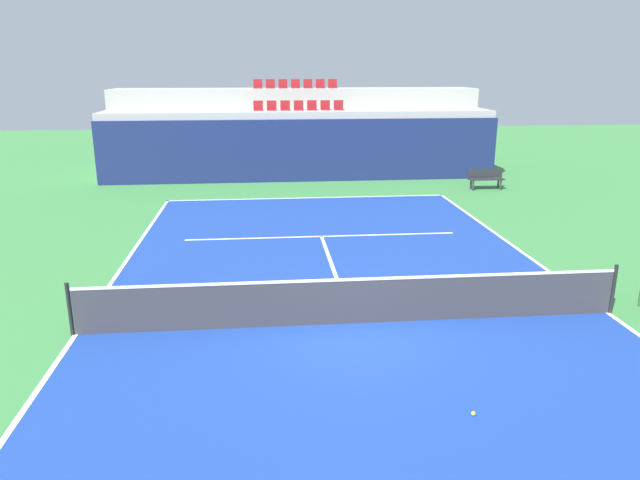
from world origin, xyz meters
The scene contains 15 objects.
ground_plane centered at (0.00, 0.00, 0.00)m, with size 80.00×80.00×0.00m, color #387A3D.
court_surface centered at (0.00, 0.00, 0.01)m, with size 11.00×24.00×0.01m, color navy.
baseline_far centered at (0.00, 11.95, 0.01)m, with size 11.00×0.10×0.00m, color white.
sideline_left centered at (-5.45, 0.00, 0.01)m, with size 0.10×24.00×0.00m, color white.
sideline_right centered at (5.45, 0.00, 0.01)m, with size 0.10×24.00×0.00m, color white.
service_line_far centered at (0.00, 6.40, 0.01)m, with size 8.26×0.10×0.00m, color white.
centre_service_line centered at (0.00, 3.20, 0.01)m, with size 0.10×6.40×0.00m, color white.
back_wall centered at (0.00, 15.57, 1.38)m, with size 17.94×0.30×2.77m, color navy.
stands_tier_lower centered at (0.00, 16.92, 1.54)m, with size 17.94×2.40×3.07m, color #9E9E99.
stands_tier_upper centered at (0.00, 19.32, 1.99)m, with size 17.94×2.40×3.98m, color #9E9E99.
seating_row_lower centered at (0.00, 17.02, 3.20)m, with size 4.18×0.44×0.44m.
seating_row_upper centered at (0.00, 19.42, 4.10)m, with size 4.18×0.44×0.44m.
tennis_net centered at (0.00, 0.00, 0.51)m, with size 11.08×0.08×1.07m.
player_bench centered at (7.65, 12.98, 0.51)m, with size 1.50×0.40×0.85m.
tennis_ball_1 centered at (1.29, -3.44, 0.04)m, with size 0.07×0.07×0.07m, color #CCE033.
Camera 1 is at (-1.74, -10.89, 5.01)m, focal length 33.11 mm.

